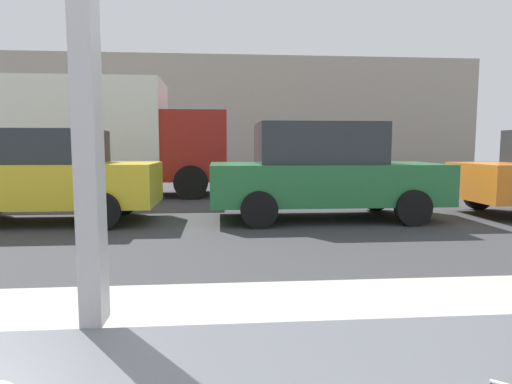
# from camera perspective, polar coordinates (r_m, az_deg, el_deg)

# --- Properties ---
(ground_plane) EXTENTS (60.00, 60.00, 0.00)m
(ground_plane) POSITION_cam_1_polar(r_m,az_deg,el_deg) (9.06, -6.66, -2.92)
(ground_plane) COLOR #38383A
(sidewalk_strip) EXTENTS (16.00, 2.80, 0.13)m
(sidewalk_strip) POSITION_cam_1_polar(r_m,az_deg,el_deg) (2.88, -10.92, -21.50)
(sidewalk_strip) COLOR #B2ADA3
(sidewalk_strip) RESTS_ON ground
(building_facade_far) EXTENTS (28.00, 1.20, 5.99)m
(building_facade_far) POSITION_cam_1_polar(r_m,az_deg,el_deg) (23.12, -5.65, 9.91)
(building_facade_far) COLOR #A89E8E
(building_facade_far) RESTS_ON ground
(parked_car_yellow) EXTENTS (4.21, 1.89, 1.69)m
(parked_car_yellow) POSITION_cam_1_polar(r_m,az_deg,el_deg) (8.89, -26.40, 1.95)
(parked_car_yellow) COLOR gold
(parked_car_yellow) RESTS_ON ground
(parked_car_green) EXTENTS (4.38, 2.05, 1.83)m
(parked_car_green) POSITION_cam_1_polar(r_m,az_deg,el_deg) (8.50, 8.64, 2.68)
(parked_car_green) COLOR #236B38
(parked_car_green) RESTS_ON ground
(box_truck) EXTENTS (6.56, 2.44, 3.20)m
(box_truck) POSITION_cam_1_polar(r_m,az_deg,el_deg) (13.03, -19.53, 7.02)
(box_truck) COLOR silver
(box_truck) RESTS_ON ground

